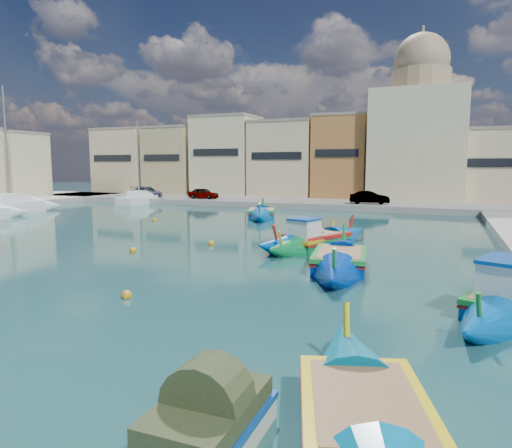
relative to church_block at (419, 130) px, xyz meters
The scene contains 15 objects.
ground 42.08m from the church_block, 104.04° to the right, with size 160.00×160.00×0.00m, color #14383C.
north_quay 15.16m from the church_block, 141.34° to the right, with size 80.00×8.00×0.60m, color gray.
north_townhouses 4.81m from the church_block, 169.17° to the right, with size 83.20×7.87×10.19m.
church_block is the anchor object (origin of this frame).
parked_cars 23.49m from the church_block, 154.87° to the right, with size 30.88×2.60×1.28m.
luzzu_turquoise_cabin 41.68m from the church_block, 83.10° to the right, with size 4.60×8.56×2.71m.
luzzu_blue_cabin 33.74m from the church_block, 96.32° to the right, with size 3.70×7.50×2.58m.
luzzu_cyan_mid 32.85m from the church_block, 96.11° to the right, with size 5.70×8.96×2.64m.
luzzu_green 24.38m from the church_block, 119.27° to the right, with size 4.63×8.47×2.59m.
luzzu_blue_south 37.42m from the church_block, 91.67° to the right, with size 3.46×9.46×2.67m.
luzzu_cyan_south 49.35m from the church_block, 87.72° to the right, with size 4.24×8.08×2.44m.
tender_far 50.50m from the church_block, 90.33° to the right, with size 1.44×2.63×1.29m.
yacht_north 32.50m from the church_block, 159.40° to the right, with size 2.19×7.59×10.12m.
yacht_midnorth 42.19m from the church_block, 144.01° to the right, with size 3.85×9.01×12.38m.
mooring_buoys 35.87m from the church_block, 102.67° to the right, with size 24.63×19.33×0.36m.
Camera 1 is at (12.94, -15.73, 4.44)m, focal length 32.00 mm.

